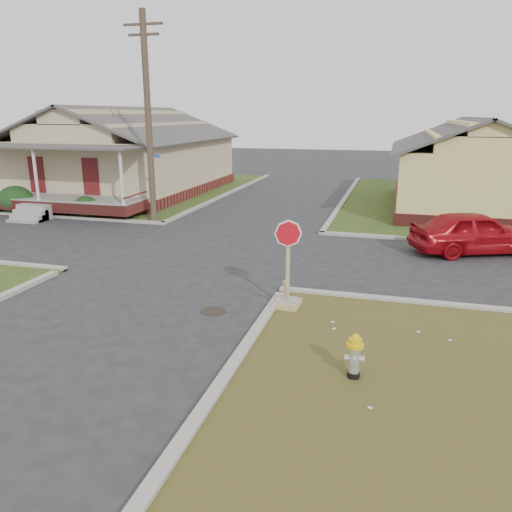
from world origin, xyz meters
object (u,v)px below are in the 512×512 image
(fire_hydrant, at_px, (355,354))
(stop_sign, at_px, (287,288))
(utility_pole, at_px, (148,117))
(red_sedan, at_px, (475,232))

(fire_hydrant, bearing_deg, stop_sign, 116.22)
(utility_pole, height_order, fire_hydrant, utility_pole)
(red_sedan, bearing_deg, stop_sign, 120.52)
(stop_sign, bearing_deg, utility_pole, 137.27)
(stop_sign, xyz_separation_m, red_sedan, (5.29, 6.99, 0.22))
(utility_pole, height_order, red_sedan, utility_pole)
(fire_hydrant, xyz_separation_m, stop_sign, (-1.96, 3.16, 0.01))
(stop_sign, height_order, red_sedan, stop_sign)
(utility_pole, bearing_deg, fire_hydrant, -49.51)
(utility_pole, distance_m, fire_hydrant, 16.11)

